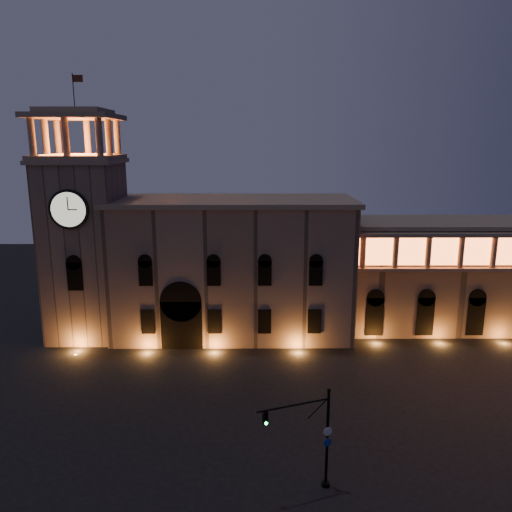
{
  "coord_description": "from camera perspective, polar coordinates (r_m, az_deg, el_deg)",
  "views": [
    {
      "loc": [
        0.67,
        -40.63,
        24.56
      ],
      "look_at": [
        0.97,
        16.0,
        11.57
      ],
      "focal_mm": 35.0,
      "sensor_mm": 36.0,
      "label": 1
    }
  ],
  "objects": [
    {
      "name": "colonnade_wing",
      "position": [
        73.79,
        24.84,
        -1.8
      ],
      "size": [
        40.6,
        11.5,
        14.5
      ],
      "color": "#7E6351",
      "rests_on": "ground"
    },
    {
      "name": "clock_tower",
      "position": [
        66.25,
        -18.95,
        1.73
      ],
      "size": [
        9.8,
        9.8,
        32.4
      ],
      "color": "#836856",
      "rests_on": "ground"
    },
    {
      "name": "government_building",
      "position": [
        64.58,
        -2.74,
        -1.25
      ],
      "size": [
        30.8,
        12.8,
        17.6
      ],
      "color": "#836856",
      "rests_on": "ground"
    },
    {
      "name": "ground",
      "position": [
        47.48,
        -1.13,
        -18.23
      ],
      "size": [
        160.0,
        160.0,
        0.0
      ],
      "primitive_type": "plane",
      "color": "black",
      "rests_on": "ground"
    },
    {
      "name": "traffic_light",
      "position": [
        37.75,
        6.79,
        -19.99
      ],
      "size": [
        5.42,
        2.17,
        7.82
      ],
      "rotation": [
        0.0,
        0.0,
        0.34
      ],
      "color": "black",
      "rests_on": "ground"
    }
  ]
}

